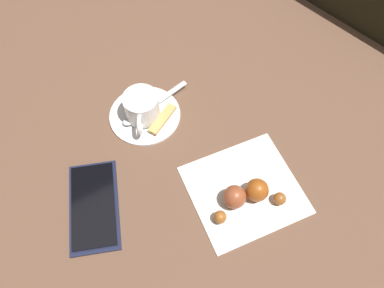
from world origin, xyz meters
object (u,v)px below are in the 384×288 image
at_px(teaspoon, 145,110).
at_px(sugar_packet, 163,119).
at_px(croissant, 246,196).
at_px(napkin, 244,190).
at_px(cell_phone, 94,206).
at_px(saucer, 145,114).
at_px(espresso_cup, 142,107).

bearing_deg(teaspoon, sugar_packet, -151.40).
height_order(teaspoon, croissant, croissant).
bearing_deg(napkin, cell_phone, 66.52).
distance_m(sugar_packet, cell_phone, 0.19).
xyz_separation_m(saucer, teaspoon, (0.00, -0.00, 0.01)).
bearing_deg(napkin, sugar_packet, 15.81).
relative_size(espresso_cup, croissant, 0.65).
bearing_deg(cell_phone, napkin, -113.48).
xyz_separation_m(sugar_packet, cell_phone, (-0.09, 0.17, -0.01)).
bearing_deg(croissant, teaspoon, 14.44).
distance_m(napkin, cell_phone, 0.24).
distance_m(saucer, teaspoon, 0.01).
xyz_separation_m(teaspoon, croissant, (-0.23, -0.06, 0.01)).
height_order(sugar_packet, cell_phone, sugar_packet).
relative_size(teaspoon, napkin, 0.84).
distance_m(espresso_cup, teaspoon, 0.02).
xyz_separation_m(teaspoon, napkin, (-0.21, -0.07, -0.01)).
xyz_separation_m(teaspoon, cell_phone, (-0.12, 0.15, -0.01)).
bearing_deg(saucer, teaspoon, -46.45).
bearing_deg(teaspoon, croissant, -165.56).
height_order(espresso_cup, croissant, espresso_cup).
distance_m(teaspoon, napkin, 0.22).
bearing_deg(espresso_cup, saucer, -57.50).
height_order(espresso_cup, napkin, espresso_cup).
height_order(napkin, cell_phone, cell_phone).
relative_size(saucer, teaspoon, 0.89).
relative_size(saucer, croissant, 1.03).
height_order(saucer, teaspoon, teaspoon).
height_order(teaspoon, sugar_packet, teaspoon).
bearing_deg(espresso_cup, croissant, -163.22).
relative_size(saucer, napkin, 0.75).
xyz_separation_m(teaspoon, sugar_packet, (-0.03, -0.02, 0.00)).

